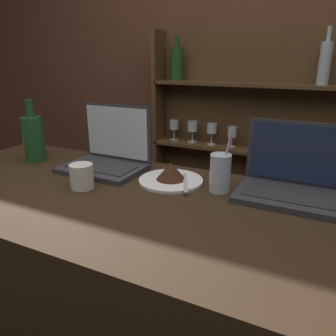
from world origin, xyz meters
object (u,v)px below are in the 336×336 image
(laptop_near, at_px, (108,154))
(water_glass, at_px, (220,173))
(laptop_far, at_px, (296,181))
(cake_plate, at_px, (171,175))
(wine_bottle_green, at_px, (34,138))
(coffee_cup, at_px, (82,176))

(laptop_near, relative_size, water_glass, 1.52)
(laptop_far, height_order, cake_plate, laptop_far)
(laptop_near, relative_size, laptop_far, 0.90)
(wine_bottle_green, relative_size, coffee_cup, 3.09)
(cake_plate, distance_m, wine_bottle_green, 0.62)
(laptop_far, relative_size, coffee_cup, 4.10)
(laptop_near, distance_m, wine_bottle_green, 0.34)
(laptop_far, relative_size, cake_plate, 1.50)
(laptop_near, height_order, laptop_far, laptop_near)
(laptop_far, height_order, water_glass, laptop_far)
(wine_bottle_green, height_order, coffee_cup, wine_bottle_green)
(laptop_far, relative_size, wine_bottle_green, 1.33)
(laptop_near, height_order, coffee_cup, laptop_near)
(cake_plate, bearing_deg, wine_bottle_green, -177.76)
(water_glass, relative_size, coffee_cup, 2.44)
(cake_plate, height_order, coffee_cup, coffee_cup)
(laptop_near, relative_size, cake_plate, 1.36)
(laptop_near, relative_size, wine_bottle_green, 1.20)
(coffee_cup, bearing_deg, cake_plate, 36.95)
(cake_plate, relative_size, water_glass, 1.12)
(laptop_far, xyz_separation_m, water_glass, (-0.22, -0.06, 0.01))
(cake_plate, height_order, wine_bottle_green, wine_bottle_green)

